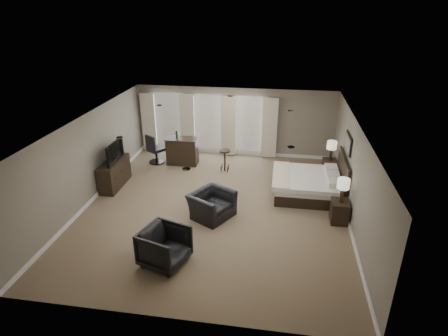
# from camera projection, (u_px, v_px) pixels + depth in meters

# --- Properties ---
(room) EXTENTS (7.60, 8.60, 2.64)m
(room) POSITION_uv_depth(u_px,v_px,m) (215.00, 167.00, 10.42)
(room) COLOR brown
(room) RESTS_ON ground
(window_bay) EXTENTS (5.25, 0.20, 2.30)m
(window_bay) POSITION_uv_depth(u_px,v_px,m) (208.00, 124.00, 14.30)
(window_bay) COLOR silver
(window_bay) RESTS_ON room
(bed) EXTENTS (2.05, 1.96, 1.31)m
(bed) POSITION_uv_depth(u_px,v_px,m) (305.00, 175.00, 11.43)
(bed) COLOR silver
(bed) RESTS_ON ground
(nightstand_near) EXTENTS (0.46, 0.56, 0.61)m
(nightstand_near) POSITION_uv_depth(u_px,v_px,m) (339.00, 212.00, 10.14)
(nightstand_near) COLOR black
(nightstand_near) RESTS_ON ground
(nightstand_far) EXTENTS (0.45, 0.56, 0.61)m
(nightstand_far) POSITION_uv_depth(u_px,v_px,m) (329.00, 168.00, 12.75)
(nightstand_far) COLOR black
(nightstand_far) RESTS_ON ground
(lamp_near) EXTENTS (0.33, 0.33, 0.67)m
(lamp_near) POSITION_uv_depth(u_px,v_px,m) (343.00, 191.00, 9.87)
(lamp_near) COLOR beige
(lamp_near) RESTS_ON nightstand_near
(lamp_far) EXTENTS (0.33, 0.33, 0.67)m
(lamp_far) POSITION_uv_depth(u_px,v_px,m) (331.00, 151.00, 12.49)
(lamp_far) COLOR beige
(lamp_far) RESTS_ON nightstand_far
(wall_art) EXTENTS (0.04, 0.96, 0.56)m
(wall_art) POSITION_uv_depth(u_px,v_px,m) (348.00, 144.00, 10.82)
(wall_art) COLOR slate
(wall_art) RESTS_ON room
(dresser) EXTENTS (0.49, 1.51, 0.88)m
(dresser) POSITION_uv_depth(u_px,v_px,m) (115.00, 174.00, 12.05)
(dresser) COLOR black
(dresser) RESTS_ON ground
(tv) EXTENTS (0.66, 1.14, 0.15)m
(tv) POSITION_uv_depth(u_px,v_px,m) (113.00, 159.00, 11.83)
(tv) COLOR black
(tv) RESTS_ON dresser
(armchair_near) EXTENTS (1.19, 1.34, 0.98)m
(armchair_near) POSITION_uv_depth(u_px,v_px,m) (212.00, 201.00, 10.31)
(armchair_near) COLOR black
(armchair_near) RESTS_ON ground
(armchair_far) EXTENTS (1.14, 1.18, 0.98)m
(armchair_far) POSITION_uv_depth(u_px,v_px,m) (165.00, 245.00, 8.45)
(armchair_far) COLOR black
(armchair_far) RESTS_ON ground
(bar_counter) EXTENTS (1.15, 0.60, 1.00)m
(bar_counter) POSITION_uv_depth(u_px,v_px,m) (182.00, 151.00, 13.67)
(bar_counter) COLOR black
(bar_counter) RESTS_ON ground
(bar_stool_left) EXTENTS (0.47, 0.47, 0.81)m
(bar_stool_left) POSITION_uv_depth(u_px,v_px,m) (189.00, 153.00, 13.75)
(bar_stool_left) COLOR black
(bar_stool_left) RESTS_ON ground
(bar_stool_right) EXTENTS (0.46, 0.46, 0.78)m
(bar_stool_right) POSITION_uv_depth(u_px,v_px,m) (225.00, 160.00, 13.15)
(bar_stool_right) COLOR black
(bar_stool_right) RESTS_ON ground
(desk_chair) EXTENTS (0.78, 0.78, 1.11)m
(desk_chair) POSITION_uv_depth(u_px,v_px,m) (156.00, 149.00, 13.74)
(desk_chair) COLOR black
(desk_chair) RESTS_ON ground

